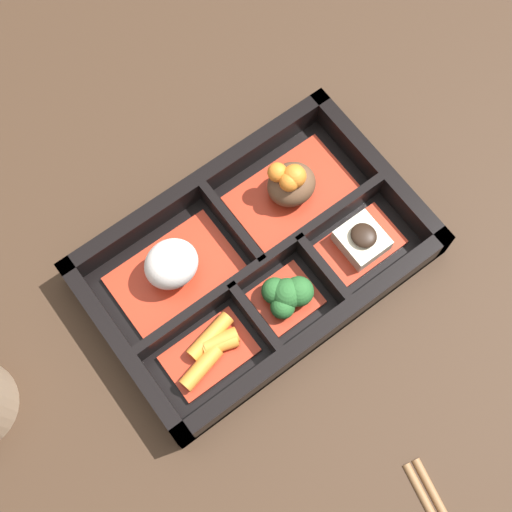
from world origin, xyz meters
TOP-DOWN VIEW (x-y plane):
  - ground_plane at (0.00, 0.00)m, footprint 3.00×3.00m
  - bento_base at (0.00, 0.00)m, footprint 0.30×0.19m
  - bento_rim at (0.00, -0.00)m, footprint 0.30×0.19m
  - bowl_rice at (-0.07, 0.03)m, footprint 0.11×0.07m
  - bowl_stew at (0.07, 0.03)m, footprint 0.11×0.07m
  - bowl_carrots at (-0.08, -0.04)m, footprint 0.08×0.05m
  - bowl_greens at (0.00, -0.05)m, footprint 0.05×0.05m
  - bowl_tofu at (0.09, -0.04)m, footprint 0.07×0.05m

SIDE VIEW (x-z plane):
  - ground_plane at x=0.00m, z-range 0.00..0.00m
  - bento_base at x=0.00m, z-range 0.00..0.01m
  - bowl_carrots at x=-0.08m, z-range 0.01..0.03m
  - bento_rim at x=0.00m, z-range 0.00..0.04m
  - bowl_tofu at x=0.09m, z-range 0.01..0.04m
  - bowl_greens at x=0.00m, z-range 0.01..0.04m
  - bowl_stew at x=0.07m, z-range 0.00..0.06m
  - bowl_rice at x=-0.07m, z-range 0.01..0.06m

